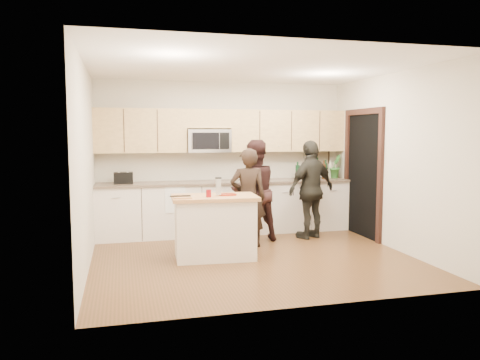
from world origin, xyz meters
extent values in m
plane|color=brown|center=(0.00, 0.00, 0.00)|extent=(4.50, 4.50, 0.00)
cube|color=beige|center=(0.00, 2.00, 1.35)|extent=(4.50, 0.02, 2.70)
cube|color=beige|center=(0.00, -2.00, 1.35)|extent=(4.50, 0.02, 2.70)
cube|color=beige|center=(-2.25, 0.00, 1.35)|extent=(0.02, 4.00, 2.70)
cube|color=beige|center=(2.25, 0.00, 1.35)|extent=(0.02, 4.00, 2.70)
cube|color=white|center=(0.00, 0.00, 2.70)|extent=(4.50, 4.00, 0.02)
cube|color=silver|center=(0.00, 1.69, 0.45)|extent=(4.50, 0.62, 0.90)
cube|color=#77654F|center=(0.00, 1.68, 0.92)|extent=(4.50, 0.66, 0.04)
cube|color=#DAB270|center=(-1.48, 1.83, 1.83)|extent=(1.55, 0.33, 0.75)
cube|color=#DAB270|center=(1.17, 1.83, 1.83)|extent=(2.17, 0.33, 0.75)
cube|color=#DAB270|center=(-0.31, 1.83, 2.04)|extent=(0.78, 0.33, 0.33)
cube|color=silver|center=(-0.31, 1.80, 1.65)|extent=(0.76, 0.40, 0.40)
cube|color=black|center=(-0.39, 1.60, 1.65)|extent=(0.47, 0.01, 0.29)
cube|color=black|center=(-0.06, 1.60, 1.65)|extent=(0.17, 0.01, 0.29)
cube|color=black|center=(2.24, 0.90, 1.05)|extent=(0.02, 1.05, 2.10)
cube|color=black|center=(2.22, 0.33, 1.05)|extent=(0.06, 0.10, 2.10)
cube|color=black|center=(2.22, 1.48, 1.05)|extent=(0.06, 0.10, 2.10)
cube|color=black|center=(2.22, 0.90, 2.15)|extent=(0.06, 1.25, 0.10)
cube|color=black|center=(1.95, 1.99, 1.28)|extent=(0.30, 0.03, 0.38)
cube|color=tan|center=(1.95, 1.97, 1.28)|extent=(0.24, 0.00, 0.32)
cube|color=white|center=(-0.95, 1.38, 0.70)|extent=(0.34, 0.01, 0.48)
cube|color=white|center=(-0.95, 1.67, 0.94)|extent=(0.34, 0.60, 0.01)
cube|color=silver|center=(-0.53, 0.10, 0.42)|extent=(1.14, 0.71, 0.85)
cube|color=#B67F4C|center=(-0.53, 0.10, 0.88)|extent=(1.24, 0.78, 0.05)
cylinder|color=maroon|center=(-0.34, 0.12, 0.91)|extent=(0.26, 0.26, 0.02)
cube|color=silver|center=(-0.49, 0.05, 1.03)|extent=(0.07, 0.06, 0.23)
cube|color=black|center=(-0.49, 0.05, 1.16)|extent=(0.08, 0.07, 0.02)
cylinder|color=maroon|center=(-0.64, -0.03, 0.95)|extent=(0.07, 0.07, 0.11)
cube|color=#B67F4C|center=(-1.01, -0.05, 0.91)|extent=(0.25, 0.21, 0.02)
cube|color=black|center=(-1.03, -0.02, 0.93)|extent=(0.28, 0.05, 0.02)
cube|color=silver|center=(-0.94, -0.02, 0.92)|extent=(0.21, 0.03, 0.01)
cube|color=black|center=(-1.78, 1.67, 1.04)|extent=(0.31, 0.20, 0.19)
cube|color=silver|center=(-1.85, 1.67, 1.13)|extent=(0.03, 0.14, 0.00)
cube|color=silver|center=(-1.71, 1.67, 1.13)|extent=(0.03, 0.14, 0.00)
cylinder|color=black|center=(1.35, 1.73, 1.10)|extent=(0.08, 0.08, 0.32)
cylinder|color=#381B0A|center=(1.67, 1.81, 1.10)|extent=(0.08, 0.08, 0.32)
cylinder|color=#BAB992|center=(1.65, 1.65, 1.10)|extent=(0.07, 0.07, 0.32)
cylinder|color=black|center=(1.93, 1.79, 1.11)|extent=(0.08, 0.08, 0.34)
cylinder|color=#381B0A|center=(1.83, 1.62, 1.11)|extent=(0.07, 0.07, 0.34)
cylinder|color=#BAB992|center=(2.02, 1.76, 1.10)|extent=(0.07, 0.07, 0.33)
cylinder|color=black|center=(1.68, 1.61, 1.14)|extent=(0.08, 0.08, 0.40)
imported|color=#34752E|center=(2.10, 1.72, 1.16)|extent=(0.31, 0.31, 0.44)
imported|color=black|center=(0.11, 0.65, 0.78)|extent=(0.62, 0.47, 1.55)
imported|color=black|center=(0.29, 0.95, 0.84)|extent=(0.97, 0.86, 1.68)
imported|color=black|center=(1.30, 0.97, 0.83)|extent=(1.06, 0.75, 1.66)
camera|label=1|loc=(-1.80, -6.35, 1.78)|focal=35.00mm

